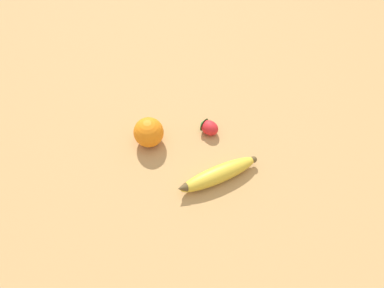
# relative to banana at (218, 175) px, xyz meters

# --- Properties ---
(ground_plane) EXTENTS (3.00, 3.00, 0.00)m
(ground_plane) POSITION_rel_banana_xyz_m (0.09, -0.03, -0.02)
(ground_plane) COLOR tan
(banana) EXTENTS (0.15, 0.19, 0.04)m
(banana) POSITION_rel_banana_xyz_m (0.00, 0.00, 0.00)
(banana) COLOR gold
(banana) RESTS_ON ground_plane
(orange) EXTENTS (0.08, 0.08, 0.08)m
(orange) POSITION_rel_banana_xyz_m (0.09, 0.18, 0.02)
(orange) COLOR orange
(orange) RESTS_ON ground_plane
(strawberry) EXTENTS (0.06, 0.06, 0.04)m
(strawberry) POSITION_rel_banana_xyz_m (0.14, 0.04, -0.00)
(strawberry) COLOR red
(strawberry) RESTS_ON ground_plane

